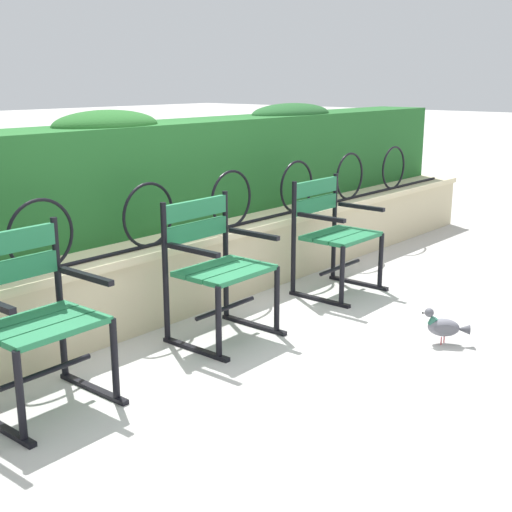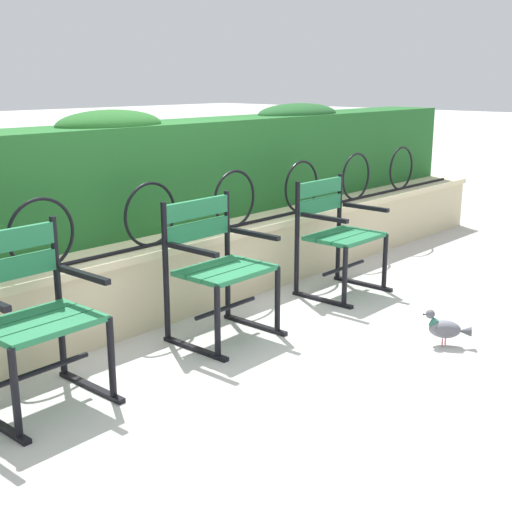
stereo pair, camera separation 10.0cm
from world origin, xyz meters
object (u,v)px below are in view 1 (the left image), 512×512
park_chair_left (33,316)px  park_chair_centre (216,265)px  pigeon_near_chairs (444,326)px  park_chair_right (333,232)px

park_chair_left → park_chair_centre: bearing=-0.8°
park_chair_centre → pigeon_near_chairs: size_ratio=3.25×
park_chair_left → park_chair_centre: (1.25, -0.02, -0.00)m
park_chair_right → pigeon_near_chairs: (-0.45, -1.14, -0.35)m
pigeon_near_chairs → park_chair_centre: bearing=124.9°
park_chair_left → pigeon_near_chairs: size_ratio=3.32×
park_chair_right → park_chair_left: bearing=179.3°
park_chair_centre → park_chair_right: 1.25m
park_chair_left → pigeon_near_chairs: park_chair_left is taller
park_chair_centre → pigeon_near_chairs: (0.80, -1.15, -0.35)m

